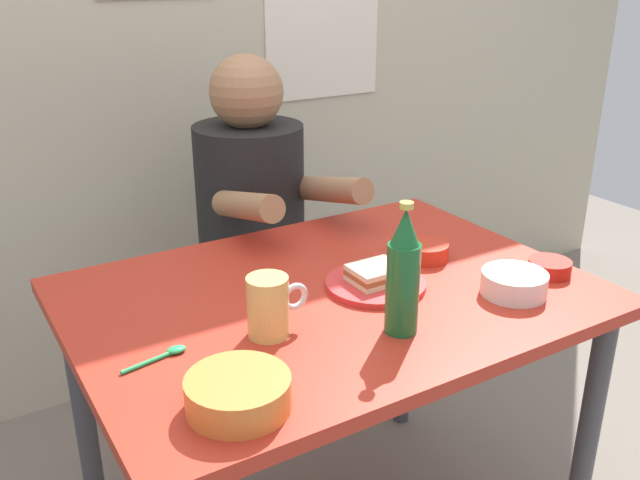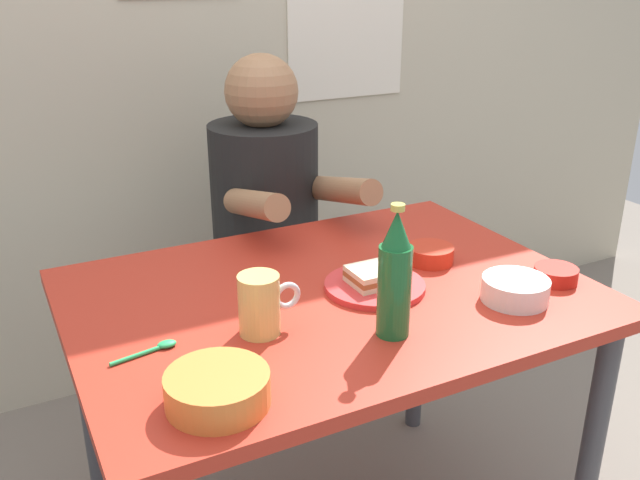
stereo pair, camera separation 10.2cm
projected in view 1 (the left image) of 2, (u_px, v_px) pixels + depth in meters
dining_table at (332, 328)px, 1.52m from camera, size 1.10×0.80×0.74m
stool at (255, 318)px, 2.19m from camera, size 0.34×0.34×0.45m
person_seated at (252, 195)px, 2.02m from camera, size 0.33×0.56×0.72m
plate_orange at (375, 284)px, 1.50m from camera, size 0.22×0.22×0.01m
sandwich at (376, 274)px, 1.49m from camera, size 0.11×0.09×0.04m
beer_mug at (269, 306)px, 1.29m from camera, size 0.13×0.08×0.12m
beer_bottle at (403, 275)px, 1.28m from camera, size 0.06×0.06×0.26m
sauce_bowl_chili at (425, 250)px, 1.64m from camera, size 0.11×0.11×0.04m
rice_bowl_white at (514, 282)px, 1.46m from camera, size 0.14×0.14×0.05m
soup_bowl_orange at (238, 392)px, 1.08m from camera, size 0.17×0.17×0.05m
sambal_bowl_red at (550, 267)px, 1.56m from camera, size 0.10×0.10×0.03m
spoon at (166, 354)px, 1.23m from camera, size 0.13×0.04×0.01m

